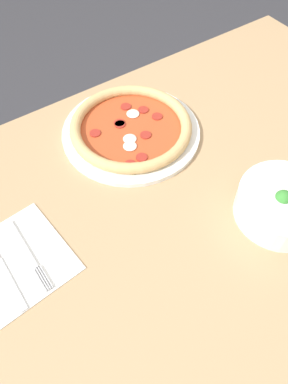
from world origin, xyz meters
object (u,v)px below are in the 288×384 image
(bowl, at_px, (282,203))
(fork, at_px, (28,253))
(pizza, at_px, (131,128))
(knife, at_px, (0,265))

(bowl, xyz_separation_m, fork, (0.46, -0.20, -0.03))
(pizza, relative_size, knife, 1.68)
(pizza, height_order, fork, pizza)
(bowl, xyz_separation_m, knife, (0.51, -0.21, -0.03))
(bowl, relative_size, knife, 0.93)
(pizza, xyz_separation_m, knife, (0.39, 0.16, -0.01))
(fork, relative_size, knife, 0.89)
(bowl, relative_size, fork, 1.04)
(pizza, bearing_deg, fork, 25.54)
(bowl, bearing_deg, fork, -23.65)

